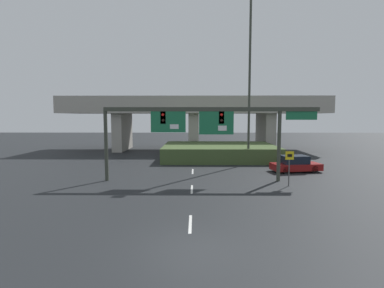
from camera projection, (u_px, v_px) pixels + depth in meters
The scene contains 8 objects.
ground_plane at pixel (189, 249), 11.36m from camera, with size 160.00×160.00×0.00m, color black.
lane_markings at pixel (193, 171), 27.17m from camera, with size 0.14×28.87×0.01m.
signal_gantry at pixel (204, 121), 22.82m from camera, with size 16.43×0.44×5.70m.
speed_limit_sign at pixel (289, 163), 21.35m from camera, with size 0.60×0.11×2.58m.
highway_light_pole_near at pixel (250, 76), 30.45m from camera, with size 0.70×0.36×17.48m.
overpass_bridge at pixel (194, 114), 44.03m from camera, with size 37.35×8.89×7.72m.
grass_embankment at pixel (219, 152), 35.59m from camera, with size 12.95×9.92×1.62m.
parked_sedan_near_right at pixel (295, 164), 27.04m from camera, with size 4.57×2.47×1.47m.
Camera 1 is at (0.23, -10.94, 5.02)m, focal length 28.00 mm.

